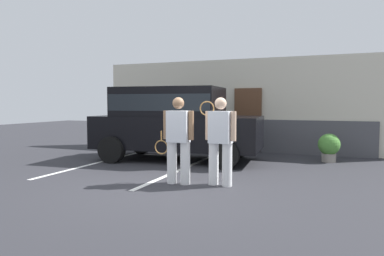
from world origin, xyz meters
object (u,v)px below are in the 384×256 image
tennis_player_woman (220,140)px  tennis_player_man (178,139)px  parked_suv (174,120)px  potted_plant_by_porch (329,146)px

tennis_player_woman → tennis_player_man: bearing=17.0°
parked_suv → tennis_player_woman: parked_suv is taller
parked_suv → potted_plant_by_porch: 4.33m
potted_plant_by_porch → tennis_player_woman: bearing=-117.0°
tennis_player_woman → parked_suv: bearing=-44.0°
parked_suv → tennis_player_man: 2.97m
tennis_player_woman → potted_plant_by_porch: (1.93, 3.78, -0.47)m
tennis_player_woman → potted_plant_by_porch: tennis_player_woman is taller
tennis_player_man → parked_suv: bearing=-66.7°
parked_suv → tennis_player_woman: bearing=-54.0°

